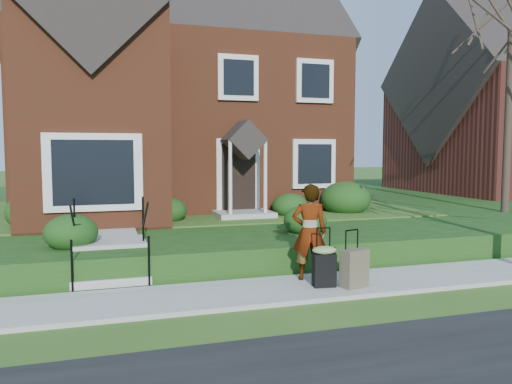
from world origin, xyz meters
name	(u,v)px	position (x,y,z in m)	size (l,w,h in m)	color
ground	(261,294)	(0.00, 0.00, 0.00)	(120.00, 120.00, 0.00)	#2D5119
sidewalk	(261,292)	(0.00, 0.00, 0.04)	(60.00, 1.60, 0.08)	#9E9B93
terrace	(273,205)	(4.00, 10.90, 0.30)	(44.00, 20.00, 0.60)	#173A0F
walkway	(108,224)	(-2.50, 5.00, 0.63)	(1.20, 6.00, 0.06)	#9E9B93
main_house	(172,71)	(-0.21, 9.61, 5.26)	(10.40, 10.20, 9.40)	brown
front_steps	(110,255)	(-2.50, 1.84, 0.47)	(1.40, 2.02, 1.50)	#9E9B93
foundation_shrubs	(217,205)	(0.30, 4.81, 1.06)	(10.20, 4.69, 1.07)	#173810
woman	(310,232)	(1.07, 0.38, 0.98)	(0.66, 0.43, 1.80)	#999999
suitcase_black	(324,264)	(1.12, -0.16, 0.49)	(0.48, 0.41, 1.06)	black
suitcase_olive	(354,268)	(1.62, -0.35, 0.42)	(0.53, 0.38, 1.03)	brown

